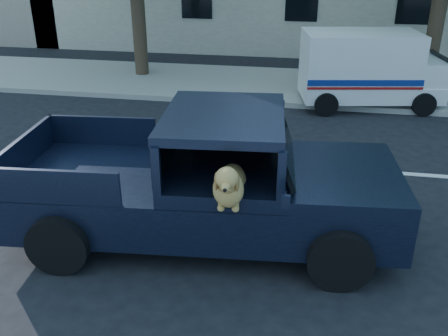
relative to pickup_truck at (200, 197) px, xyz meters
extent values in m
plane|color=black|center=(-0.04, -0.49, -0.69)|extent=(120.00, 120.00, 0.00)
cube|color=gray|center=(-0.04, 8.71, -0.61)|extent=(60.00, 4.00, 0.15)
cylinder|color=#332619|center=(-4.04, 9.11, 1.51)|extent=(0.44, 0.44, 4.40)
cylinder|color=#332619|center=(4.96, 9.11, 1.51)|extent=(0.44, 0.44, 4.40)
cube|color=black|center=(0.09, 0.03, 0.00)|extent=(5.86, 2.66, 0.72)
cube|color=black|center=(2.11, 0.20, 0.45)|extent=(1.82, 2.32, 0.18)
cube|color=black|center=(0.36, 0.06, 1.28)|extent=(1.87, 2.24, 0.13)
cube|color=black|center=(1.25, 0.13, 0.90)|extent=(0.44, 1.90, 0.62)
cube|color=black|center=(0.62, -0.42, 0.21)|extent=(0.65, 0.65, 0.42)
cube|color=black|center=(1.35, -1.23, 0.71)|extent=(0.11, 0.06, 0.18)
cube|color=silver|center=(3.11, 7.32, -0.20)|extent=(3.94, 2.30, 0.44)
cube|color=silver|center=(2.77, 7.26, 0.68)|extent=(3.24, 2.17, 1.32)
cube|color=silver|center=(4.54, 7.57, 0.32)|extent=(1.07, 1.74, 0.62)
cube|color=navy|center=(2.92, 6.42, 0.19)|extent=(2.95, 0.55, 0.16)
cube|color=#9E0F0F|center=(2.92, 6.42, 0.05)|extent=(2.95, 0.55, 0.06)
camera|label=1|loc=(1.56, -6.55, 3.61)|focal=40.00mm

